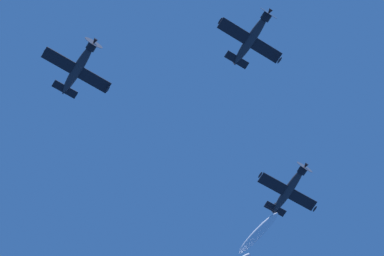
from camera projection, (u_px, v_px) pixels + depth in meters
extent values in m
ellipsoid|color=#232328|center=(251.00, 39.00, 78.12)|extent=(6.31, 2.79, 1.81)
cylinder|color=black|center=(266.00, 17.00, 77.45)|extent=(1.21, 1.25, 1.18)
cone|color=black|center=(269.00, 12.00, 77.31)|extent=(0.82, 0.66, 0.59)
cylinder|color=#3F3F47|center=(269.00, 13.00, 77.34)|extent=(0.93, 2.23, 2.37)
cube|color=black|center=(250.00, 41.00, 78.02)|extent=(3.38, 7.93, 1.17)
ellipsoid|color=#232328|center=(280.00, 60.00, 78.50)|extent=(0.90, 0.47, 0.35)
ellipsoid|color=#232328|center=(220.00, 21.00, 77.53)|extent=(0.90, 0.47, 0.35)
cube|color=black|center=(237.00, 60.00, 78.80)|extent=(1.57, 2.94, 0.51)
cube|color=#232328|center=(236.00, 60.00, 79.27)|extent=(1.17, 0.47, 1.16)
ellipsoid|color=#1E232D|center=(252.00, 36.00, 78.43)|extent=(1.61, 1.07, 0.84)
ellipsoid|color=#232328|center=(288.00, 190.00, 84.44)|extent=(6.30, 2.77, 2.14)
cylinder|color=black|center=(302.00, 170.00, 83.93)|extent=(1.26, 1.22, 1.21)
cone|color=black|center=(305.00, 166.00, 83.82)|extent=(0.84, 0.65, 0.62)
cylinder|color=#3F3F47|center=(305.00, 167.00, 83.85)|extent=(1.04, 2.16, 2.32)
cube|color=black|center=(288.00, 192.00, 84.32)|extent=(3.38, 7.94, 1.10)
ellipsoid|color=#232328|center=(315.00, 209.00, 84.87)|extent=(0.90, 0.46, 0.40)
ellipsoid|color=#232328|center=(260.00, 175.00, 83.77)|extent=(0.90, 0.46, 0.40)
cube|color=black|center=(275.00, 209.00, 84.97)|extent=(1.57, 2.94, 0.51)
cube|color=#232328|center=(274.00, 208.00, 85.44)|extent=(1.21, 0.44, 1.21)
ellipsoid|color=#1E232D|center=(289.00, 187.00, 84.77)|extent=(1.62, 1.05, 0.91)
ellipsoid|color=#232328|center=(78.00, 69.00, 77.73)|extent=(6.31, 2.71, 1.81)
cylinder|color=black|center=(91.00, 46.00, 77.09)|extent=(1.21, 1.19, 1.14)
cone|color=black|center=(94.00, 42.00, 76.95)|extent=(0.82, 0.64, 0.58)
cylinder|color=#3F3F47|center=(94.00, 43.00, 76.98)|extent=(0.92, 2.13, 2.27)
cube|color=black|center=(77.00, 70.00, 77.63)|extent=(3.39, 7.95, 0.77)
ellipsoid|color=#232328|center=(108.00, 89.00, 78.31)|extent=(0.90, 0.45, 0.35)
ellipsoid|color=#232328|center=(45.00, 51.00, 76.95)|extent=(0.90, 0.45, 0.35)
cube|color=black|center=(65.00, 89.00, 78.39)|extent=(1.57, 2.94, 0.37)
cube|color=#232328|center=(65.00, 89.00, 78.86)|extent=(1.16, 0.41, 1.17)
ellipsoid|color=#1E232D|center=(80.00, 66.00, 78.04)|extent=(1.60, 1.03, 0.82)
ellipsoid|color=white|center=(258.00, 233.00, 85.87)|extent=(7.87, 3.18, 2.28)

